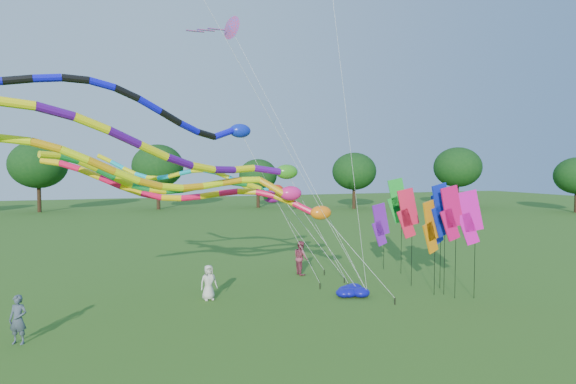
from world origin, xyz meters
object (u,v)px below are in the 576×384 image
object	(u,v)px
blue_nylon_heap	(348,292)
person_c	(301,258)
person_b	(18,320)
tube_kite_red	(219,196)
person_a	(209,282)
tube_kite_orange	(187,178)

from	to	relation	value
blue_nylon_heap	person_c	distance (m)	4.95
person_b	tube_kite_red	bearing A→B (deg)	42.86
person_a	person_c	distance (m)	6.55
person_a	person_c	size ratio (longest dim) A/B	0.84
tube_kite_orange	person_b	distance (m)	7.36
tube_kite_red	person_a	xyz separation A→B (m)	(-0.36, 0.55, -3.87)
blue_nylon_heap	person_c	size ratio (longest dim) A/B	0.80
person_c	blue_nylon_heap	bearing A→B (deg)	-178.63
tube_kite_red	blue_nylon_heap	bearing A→B (deg)	11.79
person_a	tube_kite_orange	bearing A→B (deg)	-124.30
tube_kite_red	person_a	bearing A→B (deg)	144.91
tube_kite_red	person_c	size ratio (longest dim) A/B	7.50
tube_kite_orange	person_c	distance (m)	10.15
tube_kite_red	person_b	size ratio (longest dim) A/B	8.48
person_a	tube_kite_red	bearing A→B (deg)	-65.22
blue_nylon_heap	person_b	world-z (taller)	person_b
tube_kite_orange	person_a	xyz separation A→B (m)	(1.26, 2.57, -4.70)
tube_kite_red	person_a	size ratio (longest dim) A/B	8.94
tube_kite_red	blue_nylon_heap	distance (m)	7.29
tube_kite_orange	person_c	size ratio (longest dim) A/B	8.20
person_c	person_a	bearing A→B (deg)	117.05
person_b	person_a	bearing A→B (deg)	47.71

